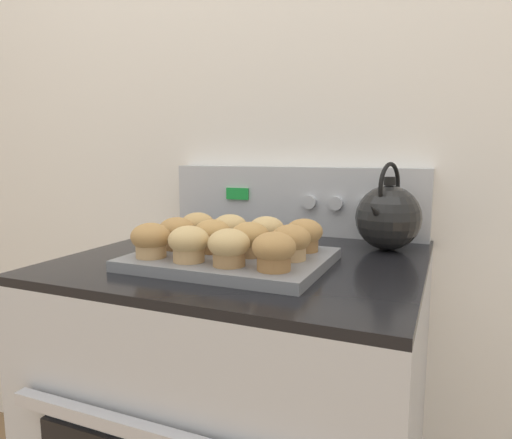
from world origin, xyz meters
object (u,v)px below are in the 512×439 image
muffin_r2_c0 (198,227)px  muffin_r2_c1 (230,229)px  muffin_r1_c1 (212,235)px  stove_range (249,438)px  muffin_r1_c0 (177,233)px  muffin_r2_c3 (304,235)px  muffin_r0_c2 (229,247)px  muffin_r1_c2 (250,239)px  muffin_r0_c0 (151,240)px  muffin_r0_c1 (189,243)px  muffin_r2_c2 (266,232)px  muffin_r1_c3 (291,242)px  tea_kettle (388,216)px  muffin_pan (231,259)px  muffin_r0_c3 (274,251)px

muffin_r2_c0 → muffin_r2_c1: size_ratio=1.00×
muffin_r1_c1 → stove_range: bearing=62.6°
muffin_r1_c0 → muffin_r2_c3: size_ratio=1.00×
stove_range → muffin_r0_c2: size_ratio=11.37×
muffin_r1_c2 → muffin_r2_c0: (-0.17, 0.09, 0.00)m
muffin_r1_c0 → muffin_r2_c3: (0.26, 0.09, 0.00)m
muffin_r0_c0 → muffin_r0_c1: size_ratio=1.00×
muffin_r0_c0 → muffin_r2_c2: (0.18, 0.18, 0.00)m
muffin_r0_c0 → muffin_r2_c2: bearing=45.1°
stove_range → muffin_r1_c0: bearing=-145.9°
muffin_r0_c0 → muffin_r1_c1: bearing=45.2°
stove_range → muffin_r1_c1: 0.51m
muffin_r0_c0 → muffin_r1_c1: size_ratio=1.00×
muffin_r1_c3 → muffin_r2_c0: same height
muffin_r0_c2 → muffin_r2_c2: (0.00, 0.18, 0.00)m
tea_kettle → muffin_r2_c2: bearing=-141.4°
muffin_pan → muffin_r0_c0: 0.17m
muffin_r0_c0 → muffin_r0_c3: (0.26, -0.00, 0.00)m
muffin_r0_c2 → muffin_r2_c3: size_ratio=1.00×
muffin_r1_c1 → muffin_r1_c3: size_ratio=1.00×
stove_range → muffin_r1_c2: (0.04, -0.09, 0.50)m
stove_range → muffin_pan: (-0.00, -0.09, 0.46)m
muffin_pan → muffin_r2_c0: bearing=146.0°
muffin_r1_c0 → tea_kettle: bearing=34.1°
muffin_pan → muffin_r1_c3: muffin_r1_c3 is taller
muffin_r0_c0 → muffin_r0_c1: same height
muffin_r1_c1 → muffin_r0_c2: bearing=-47.3°
stove_range → muffin_r2_c1: muffin_r2_c1 is taller
muffin_r2_c1 → tea_kettle: size_ratio=0.38×
muffin_r1_c0 → muffin_r2_c2: 0.20m
muffin_r0_c2 → muffin_r0_c3: bearing=0.8°
muffin_r0_c2 → muffin_r1_c3: bearing=45.5°
muffin_r0_c2 → muffin_r1_c1: 0.13m
muffin_r1_c3 → muffin_r2_c2: size_ratio=1.00×
muffin_r1_c1 → muffin_r1_c2: 0.09m
muffin_r2_c1 → muffin_r1_c0: bearing=-133.9°
muffin_r1_c1 → muffin_r2_c3: 0.19m
muffin_r0_c2 → muffin_r2_c0: (-0.17, 0.18, 0.00)m
muffin_r0_c3 → muffin_r2_c2: same height
muffin_r0_c1 → muffin_r2_c0: bearing=115.4°
muffin_pan → muffin_r1_c3: (0.13, 0.00, 0.05)m
muffin_r1_c3 → muffin_r2_c0: size_ratio=1.00×
muffin_r0_c1 → muffin_r2_c1: bearing=90.1°
muffin_r2_c2 → tea_kettle: tea_kettle is taller
muffin_r0_c2 → muffin_r2_c2: bearing=89.2°
stove_range → muffin_r0_c0: muffin_r0_c0 is taller
muffin_r1_c2 → muffin_r1_c3: same height
muffin_r1_c3 → tea_kettle: bearing=61.8°
stove_range → muffin_r1_c1: muffin_r1_c1 is taller
muffin_r2_c2 → muffin_r1_c2: bearing=-90.4°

